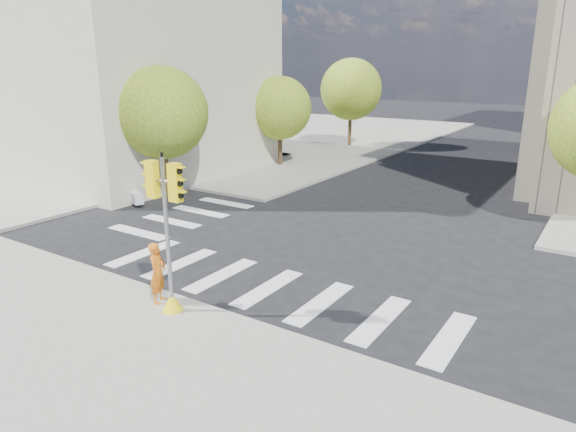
% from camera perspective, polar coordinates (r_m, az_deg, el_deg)
% --- Properties ---
extents(ground, '(160.00, 160.00, 0.00)m').
position_cam_1_polar(ground, '(16.95, 1.98, -5.77)').
color(ground, black).
rests_on(ground, ground).
extents(sidewalk_far_left, '(28.00, 40.00, 0.15)m').
position_cam_1_polar(sidewalk_far_left, '(48.84, -2.23, 9.00)').
color(sidewalk_far_left, gray).
rests_on(sidewalk_far_left, ground).
extents(classical_building, '(19.00, 15.00, 12.70)m').
position_cam_1_polar(classical_building, '(35.35, -20.18, 15.56)').
color(classical_building, beige).
rests_on(classical_building, ground).
extents(tree_lw_near, '(4.40, 4.40, 6.41)m').
position_cam_1_polar(tree_lw_near, '(25.60, -13.82, 11.05)').
color(tree_lw_near, '#382616').
rests_on(tree_lw_near, ground).
extents(tree_lw_mid, '(4.00, 4.00, 5.77)m').
position_cam_1_polar(tree_lw_mid, '(33.25, -0.91, 11.90)').
color(tree_lw_mid, '#382616').
rests_on(tree_lw_mid, ground).
extents(tree_lw_far, '(4.80, 4.80, 6.95)m').
position_cam_1_polar(tree_lw_far, '(41.84, 7.02, 13.79)').
color(tree_lw_far, '#382616').
rests_on(tree_lw_far, ground).
extents(traffic_signal, '(1.07, 0.56, 4.23)m').
position_cam_1_polar(traffic_signal, '(13.49, -13.17, -3.42)').
color(traffic_signal, yellow).
rests_on(traffic_signal, sidewalk_near).
extents(photographer, '(0.62, 0.73, 1.71)m').
position_cam_1_polar(photographer, '(14.41, -14.28, -6.12)').
color(photographer, '#CC6313').
rests_on(photographer, sidewalk_near).
extents(planter_wall, '(5.65, 2.79, 0.50)m').
position_cam_1_polar(planter_wall, '(27.55, -18.04, 3.05)').
color(planter_wall, silver).
rests_on(planter_wall, sidewalk_left_near).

